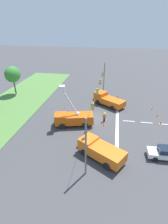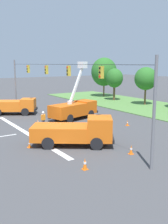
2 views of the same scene
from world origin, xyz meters
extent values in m
plane|color=#424244|center=(0.00, 0.00, 0.00)|extent=(200.00, 200.00, 0.00)
cube|color=silver|center=(0.00, -3.48, 0.00)|extent=(17.60, 0.50, 0.01)
cube|color=silver|center=(0.00, -5.48, 0.00)|extent=(0.20, 2.00, 0.01)
cylinder|color=slate|center=(-13.00, 0.00, 3.60)|extent=(0.20, 0.20, 7.20)
cylinder|color=slate|center=(13.00, 0.00, 3.60)|extent=(0.20, 0.20, 7.20)
cylinder|color=black|center=(0.00, 0.00, 6.60)|extent=(26.00, 0.03, 0.03)
cylinder|color=black|center=(-7.79, 0.00, 6.55)|extent=(0.02, 0.02, 0.10)
cube|color=gold|center=(-7.79, 0.00, 6.02)|extent=(0.32, 0.28, 0.96)
cylinder|color=red|center=(-7.79, -0.16, 6.34)|extent=(0.16, 0.05, 0.16)
cylinder|color=black|center=(-7.79, -0.16, 6.02)|extent=(0.16, 0.05, 0.16)
cylinder|color=black|center=(-7.79, -0.16, 5.70)|extent=(0.16, 0.05, 0.16)
cylinder|color=black|center=(-2.41, 0.00, 6.55)|extent=(0.02, 0.02, 0.10)
cube|color=gold|center=(-2.41, 0.00, 6.02)|extent=(0.32, 0.28, 0.96)
cylinder|color=red|center=(-2.41, -0.16, 6.34)|extent=(0.16, 0.05, 0.16)
cylinder|color=black|center=(-2.41, -0.16, 6.02)|extent=(0.16, 0.05, 0.16)
cylinder|color=black|center=(-2.41, -0.16, 5.70)|extent=(0.16, 0.05, 0.16)
cylinder|color=black|center=(2.43, 0.00, 6.55)|extent=(0.02, 0.02, 0.10)
cube|color=gold|center=(2.43, 0.00, 6.02)|extent=(0.32, 0.28, 0.96)
cylinder|color=red|center=(2.43, -0.16, 6.34)|extent=(0.16, 0.05, 0.16)
cylinder|color=black|center=(2.43, -0.16, 6.02)|extent=(0.16, 0.05, 0.16)
cylinder|color=black|center=(2.43, -0.16, 5.70)|extent=(0.16, 0.05, 0.16)
cylinder|color=black|center=(7.52, 0.00, 6.55)|extent=(0.02, 0.02, 0.10)
cube|color=gold|center=(7.52, 0.00, 6.02)|extent=(0.32, 0.28, 0.96)
cylinder|color=black|center=(7.52, -0.16, 6.34)|extent=(0.16, 0.05, 0.16)
cylinder|color=black|center=(7.52, -0.16, 6.02)|extent=(0.16, 0.05, 0.16)
cylinder|color=red|center=(7.52, -0.16, 5.70)|extent=(0.16, 0.05, 0.16)
cylinder|color=brown|center=(-18.30, 20.00, 1.45)|extent=(0.28, 0.28, 2.90)
ellipsoid|color=#286623|center=(-18.30, 20.00, 5.05)|extent=(5.07, 5.17, 5.64)
cylinder|color=brown|center=(-12.90, 18.24, 1.36)|extent=(0.38, 0.38, 2.72)
ellipsoid|color=#286623|center=(-12.90, 18.24, 4.11)|extent=(3.28, 2.95, 3.45)
cylinder|color=brown|center=(-6.04, 19.06, 1.39)|extent=(0.30, 0.30, 2.79)
ellipsoid|color=#286623|center=(-6.04, 19.06, 4.31)|extent=(3.58, 3.67, 3.67)
cube|color=#D6560F|center=(-2.68, 2.76, 1.22)|extent=(3.34, 4.82, 1.45)
cube|color=#D6560F|center=(-3.47, 5.78, 1.29)|extent=(2.62, 2.38, 1.58)
cube|color=#1E2838|center=(-3.64, 6.42, 1.57)|extent=(1.93, 0.59, 0.71)
cube|color=black|center=(-3.73, 6.77, 0.65)|extent=(2.28, 0.74, 0.30)
cylinder|color=black|center=(-4.43, 5.27, 0.50)|extent=(0.52, 1.04, 1.00)
cylinder|color=black|center=(-2.38, 5.81, 0.50)|extent=(0.52, 1.04, 1.00)
cylinder|color=black|center=(-3.51, 1.73, 0.50)|extent=(0.52, 1.04, 1.00)
cylinder|color=black|center=(-1.45, 2.27, 0.50)|extent=(0.52, 1.04, 1.00)
cylinder|color=silver|center=(-2.76, 3.06, 2.13)|extent=(0.60, 0.60, 0.36)
cube|color=white|center=(-3.04, 4.15, 4.11)|extent=(0.86, 2.44, 4.44)
cube|color=white|center=(-3.33, 5.24, 6.53)|extent=(1.07, 1.00, 0.80)
cube|color=orange|center=(5.29, -2.51, 1.08)|extent=(4.65, 5.17, 1.17)
cube|color=orange|center=(7.17, 0.16, 1.44)|extent=(3.07, 2.97, 1.88)
cube|color=#1E2838|center=(7.56, 0.72, 1.77)|extent=(1.78, 1.29, 0.85)
cube|color=black|center=(7.78, 1.03, 0.65)|extent=(2.12, 1.55, 0.30)
cylinder|color=black|center=(6.08, 0.60, 0.50)|extent=(0.80, 0.98, 1.00)
cylinder|color=black|center=(7.95, -0.71, 0.50)|extent=(0.80, 0.98, 1.00)
cylinder|color=black|center=(3.89, -2.53, 0.50)|extent=(0.80, 0.98, 1.00)
cylinder|color=black|center=(5.76, -3.84, 0.50)|extent=(0.80, 0.98, 1.00)
cube|color=orange|center=(-10.64, -2.27, 1.15)|extent=(4.22, 4.84, 1.31)
cube|color=orange|center=(-9.08, 0.31, 1.29)|extent=(2.88, 2.73, 1.58)
cube|color=#1E2838|center=(-8.75, 0.85, 1.57)|extent=(1.78, 1.13, 0.71)
cube|color=black|center=(-8.57, 1.15, 0.65)|extent=(2.11, 1.37, 0.30)
cylinder|color=black|center=(-10.13, 0.67, 0.50)|extent=(0.76, 1.00, 1.00)
cylinder|color=black|center=(-8.27, -0.47, 0.50)|extent=(0.76, 1.00, 1.00)
cylinder|color=black|center=(-11.96, -2.35, 0.50)|extent=(0.76, 1.00, 1.00)
cylinder|color=#383842|center=(-0.86, -1.31, 0.42)|extent=(0.18, 0.18, 0.85)
cylinder|color=#383842|center=(-0.94, -1.13, 0.42)|extent=(0.18, 0.18, 0.85)
cube|color=orange|center=(-0.90, -1.22, 1.15)|extent=(0.38, 0.46, 0.60)
cube|color=silver|center=(-0.90, -1.22, 1.15)|extent=(0.24, 0.42, 0.62)
cylinder|color=orange|center=(-0.80, -1.47, 1.18)|extent=(0.11, 0.11, 0.55)
cylinder|color=orange|center=(-1.01, -0.97, 1.18)|extent=(0.11, 0.11, 0.55)
sphere|color=tan|center=(-0.90, -1.22, 1.58)|extent=(0.22, 0.22, 0.22)
sphere|color=white|center=(-0.90, -1.22, 1.64)|extent=(0.26, 0.26, 0.26)
cube|color=orange|center=(3.14, 6.93, 0.01)|extent=(0.36, 0.36, 0.03)
cone|color=orange|center=(3.14, 6.93, 0.31)|extent=(0.22, 0.22, 0.56)
cylinder|color=white|center=(3.14, 6.93, 0.34)|extent=(0.14, 0.14, 0.10)
cube|color=orange|center=(10.70, -3.60, 0.01)|extent=(0.36, 0.36, 0.03)
cone|color=orange|center=(10.70, -3.60, 0.40)|extent=(0.30, 0.30, 0.74)
cylinder|color=white|center=(10.70, -3.60, 0.44)|extent=(0.18, 0.18, 0.13)
cube|color=orange|center=(-2.23, -1.29, 0.01)|extent=(0.36, 0.36, 0.03)
cone|color=orange|center=(-2.23, -1.29, 0.36)|extent=(0.26, 0.26, 0.66)
cylinder|color=white|center=(-2.23, -1.29, 0.39)|extent=(0.16, 0.16, 0.12)
cube|color=orange|center=(10.17, 0.89, 0.01)|extent=(0.36, 0.36, 0.03)
cone|color=orange|center=(10.17, 0.89, 0.37)|extent=(0.27, 0.27, 0.68)
cylinder|color=white|center=(10.17, 0.89, 0.41)|extent=(0.17, 0.17, 0.12)
cube|color=orange|center=(4.53, -4.91, 0.01)|extent=(0.36, 0.36, 0.03)
cone|color=orange|center=(4.53, -4.91, 0.32)|extent=(0.23, 0.23, 0.57)
cylinder|color=white|center=(4.53, -4.91, 0.34)|extent=(0.14, 0.14, 0.10)
camera|label=1|loc=(-27.35, -2.35, 15.33)|focal=28.00mm
camera|label=2|loc=(23.94, -12.27, 6.68)|focal=42.00mm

